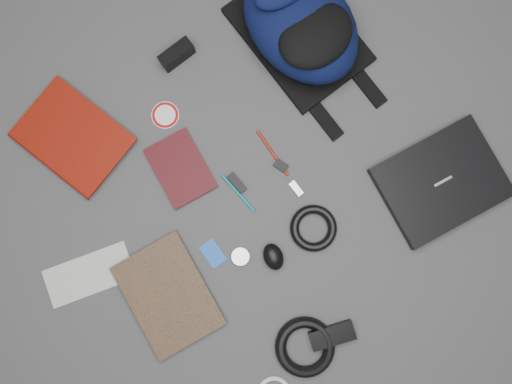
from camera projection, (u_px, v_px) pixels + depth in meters
ground at (256, 193)px, 1.40m from camera, size 4.00×4.00×0.00m
backpack at (301, 23)px, 1.35m from camera, size 0.31×0.43×0.17m
laptop at (441, 182)px, 1.38m from camera, size 0.35×0.28×0.03m
textbook_red at (48, 168)px, 1.39m from camera, size 0.29×0.34×0.03m
comic_book at (134, 315)px, 1.36m from camera, size 0.23×0.30×0.02m
envelope at (89, 275)px, 1.37m from camera, size 0.26×0.16×0.00m
dvd_case at (181, 169)px, 1.39m from camera, size 0.15×0.20×0.02m
compact_camera at (177, 55)px, 1.40m from camera, size 0.10×0.04×0.06m
sticker_disc at (165, 115)px, 1.41m from camera, size 0.10×0.10×0.00m
pen_teal at (238, 193)px, 1.39m from camera, size 0.03×0.14×0.01m
pen_red at (273, 153)px, 1.40m from camera, size 0.01×0.15×0.01m
id_badge at (213, 253)px, 1.38m from camera, size 0.05×0.07×0.00m
usb_black at (237, 183)px, 1.39m from camera, size 0.03×0.06×0.01m
usb_silver at (296, 189)px, 1.39m from camera, size 0.02×0.05×0.01m
key_fob at (281, 166)px, 1.40m from camera, size 0.04×0.04×0.01m
mouse at (273, 257)px, 1.36m from camera, size 0.07×0.09×0.04m
headphone_left at (175, 290)px, 1.37m from camera, size 0.06×0.06×0.01m
headphone_right at (240, 257)px, 1.37m from camera, size 0.06×0.06×0.01m
cable_coil at (313, 228)px, 1.37m from camera, size 0.16×0.16×0.03m
power_brick at (332, 335)px, 1.35m from camera, size 0.13×0.09×0.03m
power_cord_coil at (305, 347)px, 1.34m from camera, size 0.17×0.17×0.03m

